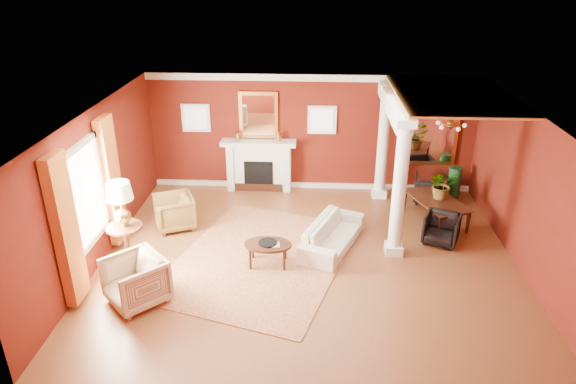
# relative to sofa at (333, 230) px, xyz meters

# --- Properties ---
(ground) EXTENTS (8.00, 8.00, 0.00)m
(ground) POSITION_rel_sofa_xyz_m (-0.49, -0.51, -0.38)
(ground) COLOR brown
(ground) RESTS_ON ground
(room_shell) EXTENTS (8.04, 7.04, 2.92)m
(room_shell) POSITION_rel_sofa_xyz_m (-0.49, -0.51, 1.64)
(room_shell) COLOR #5A150C
(room_shell) RESTS_ON ground
(fireplace) EXTENTS (1.85, 0.42, 1.29)m
(fireplace) POSITION_rel_sofa_xyz_m (-1.79, 2.81, 0.27)
(fireplace) COLOR white
(fireplace) RESTS_ON ground
(overmantel_mirror) EXTENTS (0.95, 0.07, 1.15)m
(overmantel_mirror) POSITION_rel_sofa_xyz_m (-1.79, 2.95, 1.52)
(overmantel_mirror) COLOR gold
(overmantel_mirror) RESTS_ON fireplace
(flank_window_left) EXTENTS (0.70, 0.07, 0.70)m
(flank_window_left) POSITION_rel_sofa_xyz_m (-3.34, 2.96, 1.42)
(flank_window_left) COLOR white
(flank_window_left) RESTS_ON room_shell
(flank_window_right) EXTENTS (0.70, 0.07, 0.70)m
(flank_window_right) POSITION_rel_sofa_xyz_m (-0.24, 2.96, 1.42)
(flank_window_right) COLOR white
(flank_window_right) RESTS_ON room_shell
(left_window) EXTENTS (0.21, 2.55, 2.60)m
(left_window) POSITION_rel_sofa_xyz_m (-4.38, -1.11, 1.05)
(left_window) COLOR white
(left_window) RESTS_ON room_shell
(column_front) EXTENTS (0.36, 0.36, 2.80)m
(column_front) POSITION_rel_sofa_xyz_m (1.21, -0.21, 1.05)
(column_front) COLOR white
(column_front) RESTS_ON ground
(column_back) EXTENTS (0.36, 0.36, 2.80)m
(column_back) POSITION_rel_sofa_xyz_m (1.21, 2.49, 1.05)
(column_back) COLOR white
(column_back) RESTS_ON ground
(header_beam) EXTENTS (0.30, 3.20, 0.32)m
(header_beam) POSITION_rel_sofa_xyz_m (1.21, 1.39, 2.24)
(header_beam) COLOR white
(header_beam) RESTS_ON column_front
(amber_ceiling) EXTENTS (2.30, 3.40, 0.04)m
(amber_ceiling) POSITION_rel_sofa_xyz_m (2.36, 1.24, 2.49)
(amber_ceiling) COLOR #DC8D40
(amber_ceiling) RESTS_ON room_shell
(dining_mirror) EXTENTS (1.30, 0.07, 1.70)m
(dining_mirror) POSITION_rel_sofa_xyz_m (2.41, 2.95, 1.17)
(dining_mirror) COLOR gold
(dining_mirror) RESTS_ON room_shell
(chandelier) EXTENTS (0.60, 0.62, 0.75)m
(chandelier) POSITION_rel_sofa_xyz_m (2.41, 1.29, 1.87)
(chandelier) COLOR #B08337
(chandelier) RESTS_ON room_shell
(crown_trim) EXTENTS (8.00, 0.08, 0.16)m
(crown_trim) POSITION_rel_sofa_xyz_m (-0.49, 2.95, 2.44)
(crown_trim) COLOR white
(crown_trim) RESTS_ON room_shell
(base_trim) EXTENTS (8.00, 0.08, 0.12)m
(base_trim) POSITION_rel_sofa_xyz_m (-0.49, 2.95, -0.32)
(base_trim) COLOR white
(base_trim) RESTS_ON ground
(rug) EXTENTS (4.09, 4.77, 0.02)m
(rug) POSITION_rel_sofa_xyz_m (-1.41, -0.56, -0.37)
(rug) COLOR maroon
(rug) RESTS_ON ground
(sofa) EXTENTS (1.25, 2.00, 0.75)m
(sofa) POSITION_rel_sofa_xyz_m (0.00, 0.00, 0.00)
(sofa) COLOR #EDE3C7
(sofa) RESTS_ON ground
(armchair_leopard) EXTENTS (1.01, 1.03, 0.82)m
(armchair_leopard) POSITION_rel_sofa_xyz_m (-3.41, 0.64, 0.03)
(armchair_leopard) COLOR black
(armchair_leopard) RESTS_ON ground
(armchair_stripe) EXTENTS (1.23, 1.23, 0.92)m
(armchair_stripe) POSITION_rel_sofa_xyz_m (-3.37, -2.04, 0.08)
(armchair_stripe) COLOR #CCAC88
(armchair_stripe) RESTS_ON ground
(coffee_table) EXTENTS (0.91, 0.91, 0.46)m
(coffee_table) POSITION_rel_sofa_xyz_m (-1.25, -0.75, 0.04)
(coffee_table) COLOR black
(coffee_table) RESTS_ON ground
(coffee_book) EXTENTS (0.15, 0.03, 0.21)m
(coffee_book) POSITION_rel_sofa_xyz_m (-1.17, -0.81, 0.19)
(coffee_book) COLOR black
(coffee_book) RESTS_ON coffee_table
(side_table) EXTENTS (0.67, 0.67, 1.67)m
(side_table) POSITION_rel_sofa_xyz_m (-3.96, -0.79, 0.77)
(side_table) COLOR black
(side_table) RESTS_ON ground
(dining_table) EXTENTS (1.08, 1.64, 0.86)m
(dining_table) POSITION_rel_sofa_xyz_m (2.33, 1.23, 0.05)
(dining_table) COLOR black
(dining_table) RESTS_ON ground
(dining_chair_near) EXTENTS (0.86, 0.84, 0.69)m
(dining_chair_near) POSITION_rel_sofa_xyz_m (2.23, 0.29, -0.03)
(dining_chair_near) COLOR black
(dining_chair_near) RESTS_ON ground
(dining_chair_far) EXTENTS (0.80, 0.76, 0.71)m
(dining_chair_far) POSITION_rel_sofa_xyz_m (2.37, 2.28, -0.02)
(dining_chair_far) COLOR black
(dining_chair_far) RESTS_ON ground
(green_urn) EXTENTS (0.35, 0.35, 0.84)m
(green_urn) POSITION_rel_sofa_xyz_m (2.98, 2.44, -0.05)
(green_urn) COLOR #143F1D
(green_urn) RESTS_ON ground
(potted_plant) EXTENTS (0.65, 0.71, 0.51)m
(potted_plant) POSITION_rel_sofa_xyz_m (2.41, 1.31, 0.74)
(potted_plant) COLOR #26591E
(potted_plant) RESTS_ON dining_table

